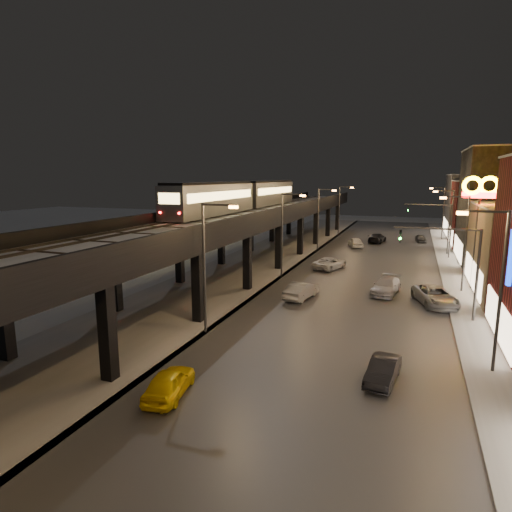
% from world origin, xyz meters
% --- Properties ---
extents(ground, '(220.00, 220.00, 0.00)m').
position_xyz_m(ground, '(0.00, 0.00, 0.00)').
color(ground, silver).
extents(road_surface, '(17.00, 120.00, 0.06)m').
position_xyz_m(road_surface, '(7.50, 35.00, 0.03)').
color(road_surface, '#46474D').
rests_on(road_surface, ground).
extents(sidewalk_right, '(4.00, 120.00, 0.14)m').
position_xyz_m(sidewalk_right, '(17.50, 35.00, 0.07)').
color(sidewalk_right, '#9FA1A8').
rests_on(sidewalk_right, ground).
extents(under_viaduct_pavement, '(11.00, 120.00, 0.06)m').
position_xyz_m(under_viaduct_pavement, '(-6.00, 35.00, 0.03)').
color(under_viaduct_pavement, '#9FA1A8').
rests_on(under_viaduct_pavement, ground).
extents(elevated_viaduct, '(9.00, 100.00, 6.30)m').
position_xyz_m(elevated_viaduct, '(-6.00, 31.84, 5.62)').
color(elevated_viaduct, black).
rests_on(elevated_viaduct, ground).
extents(viaduct_trackbed, '(8.40, 100.00, 0.32)m').
position_xyz_m(viaduct_trackbed, '(-6.01, 31.97, 6.39)').
color(viaduct_trackbed, '#B2B7C1').
rests_on(viaduct_trackbed, elevated_viaduct).
extents(viaduct_parapet_streetside, '(0.30, 100.00, 1.10)m').
position_xyz_m(viaduct_parapet_streetside, '(-1.65, 32.00, 6.85)').
color(viaduct_parapet_streetside, black).
rests_on(viaduct_parapet_streetside, elevated_viaduct).
extents(viaduct_parapet_far, '(0.30, 100.00, 1.10)m').
position_xyz_m(viaduct_parapet_far, '(-10.35, 32.00, 6.85)').
color(viaduct_parapet_far, black).
rests_on(viaduct_parapet_far, elevated_viaduct).
extents(building_e, '(12.20, 12.20, 10.16)m').
position_xyz_m(building_e, '(23.99, 62.00, 5.08)').
color(building_e, maroon).
rests_on(building_e, ground).
extents(building_f, '(12.20, 16.20, 11.16)m').
position_xyz_m(building_f, '(23.99, 76.00, 5.58)').
color(building_f, '#444449').
rests_on(building_f, ground).
extents(streetlight_left_1, '(2.57, 0.28, 9.00)m').
position_xyz_m(streetlight_left_1, '(-0.43, 13.00, 5.24)').
color(streetlight_left_1, '#38383A').
rests_on(streetlight_left_1, ground).
extents(streetlight_right_1, '(2.56, 0.28, 9.00)m').
position_xyz_m(streetlight_right_1, '(16.73, 13.00, 5.24)').
color(streetlight_right_1, '#38383A').
rests_on(streetlight_right_1, ground).
extents(streetlight_left_2, '(2.57, 0.28, 9.00)m').
position_xyz_m(streetlight_left_2, '(-0.43, 31.00, 5.24)').
color(streetlight_left_2, '#38383A').
rests_on(streetlight_left_2, ground).
extents(streetlight_right_2, '(2.56, 0.28, 9.00)m').
position_xyz_m(streetlight_right_2, '(16.73, 31.00, 5.24)').
color(streetlight_right_2, '#38383A').
rests_on(streetlight_right_2, ground).
extents(streetlight_left_3, '(2.57, 0.28, 9.00)m').
position_xyz_m(streetlight_left_3, '(-0.43, 49.00, 5.24)').
color(streetlight_left_3, '#38383A').
rests_on(streetlight_left_3, ground).
extents(streetlight_right_3, '(2.56, 0.28, 9.00)m').
position_xyz_m(streetlight_right_3, '(16.73, 49.00, 5.24)').
color(streetlight_right_3, '#38383A').
rests_on(streetlight_right_3, ground).
extents(streetlight_left_4, '(2.57, 0.28, 9.00)m').
position_xyz_m(streetlight_left_4, '(-0.43, 67.00, 5.24)').
color(streetlight_left_4, '#38383A').
rests_on(streetlight_left_4, ground).
extents(streetlight_right_4, '(2.56, 0.28, 9.00)m').
position_xyz_m(streetlight_right_4, '(16.73, 67.00, 5.24)').
color(streetlight_right_4, '#38383A').
rests_on(streetlight_right_4, ground).
extents(traffic_light_rig_a, '(6.10, 0.34, 7.00)m').
position_xyz_m(traffic_light_rig_a, '(15.84, 22.00, 4.50)').
color(traffic_light_rig_a, '#38383A').
rests_on(traffic_light_rig_a, ground).
extents(traffic_light_rig_b, '(6.10, 0.34, 7.00)m').
position_xyz_m(traffic_light_rig_b, '(15.84, 52.00, 4.50)').
color(traffic_light_rig_b, '#38383A').
rests_on(traffic_light_rig_b, ground).
extents(subway_train, '(2.96, 36.36, 3.53)m').
position_xyz_m(subway_train, '(-8.50, 39.59, 8.37)').
color(subway_train, gray).
rests_on(subway_train, viaduct_trackbed).
extents(car_taxi, '(2.26, 4.19, 1.35)m').
position_xyz_m(car_taxi, '(1.63, 4.56, 0.68)').
color(car_taxi, yellow).
rests_on(car_taxi, ground).
extents(car_near_white, '(2.32, 4.73, 1.49)m').
position_xyz_m(car_near_white, '(3.42, 23.47, 0.75)').
color(car_near_white, '#A1A2A5').
rests_on(car_near_white, ground).
extents(car_mid_silver, '(3.80, 5.52, 1.40)m').
position_xyz_m(car_mid_silver, '(3.45, 36.74, 0.70)').
color(car_mid_silver, silver).
rests_on(car_mid_silver, ground).
extents(car_mid_dark, '(2.87, 5.42, 1.50)m').
position_xyz_m(car_mid_dark, '(6.88, 59.93, 0.75)').
color(car_mid_dark, black).
rests_on(car_mid_dark, ground).
extents(car_far_white, '(3.11, 4.80, 1.52)m').
position_xyz_m(car_far_white, '(4.19, 53.70, 0.76)').
color(car_far_white, white).
rests_on(car_far_white, ground).
extents(car_onc_silver, '(1.79, 3.91, 1.24)m').
position_xyz_m(car_onc_silver, '(11.38, 9.74, 0.62)').
color(car_onc_silver, black).
rests_on(car_onc_silver, ground).
extents(car_onc_dark, '(4.18, 6.08, 1.55)m').
position_xyz_m(car_onc_dark, '(14.47, 25.53, 0.77)').
color(car_onc_dark, '#969CA5').
rests_on(car_onc_dark, ground).
extents(car_onc_white, '(2.76, 5.26, 1.46)m').
position_xyz_m(car_onc_white, '(10.37, 27.73, 0.73)').
color(car_onc_white, '#B8BACA').
rests_on(car_onc_white, ground).
extents(car_onc_red, '(1.98, 3.75, 1.22)m').
position_xyz_m(car_onc_red, '(13.65, 63.09, 0.61)').
color(car_onc_red, '#4E5155').
rests_on(car_onc_red, ground).
extents(sign_mcdonalds, '(3.20, 0.77, 10.77)m').
position_xyz_m(sign_mcdonalds, '(18.00, 32.60, 8.86)').
color(sign_mcdonalds, '#38383A').
rests_on(sign_mcdonalds, ground).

